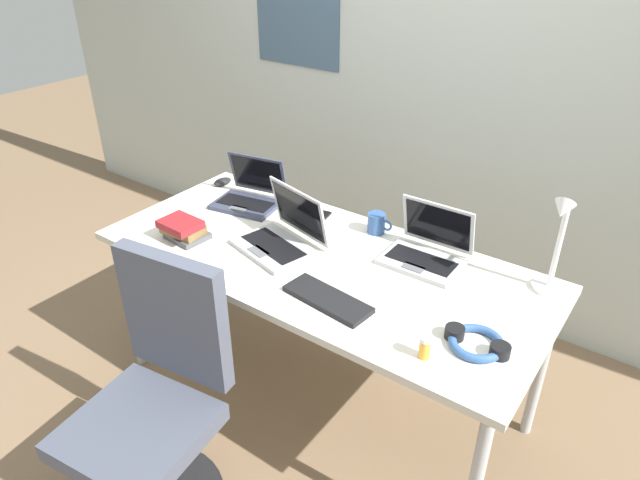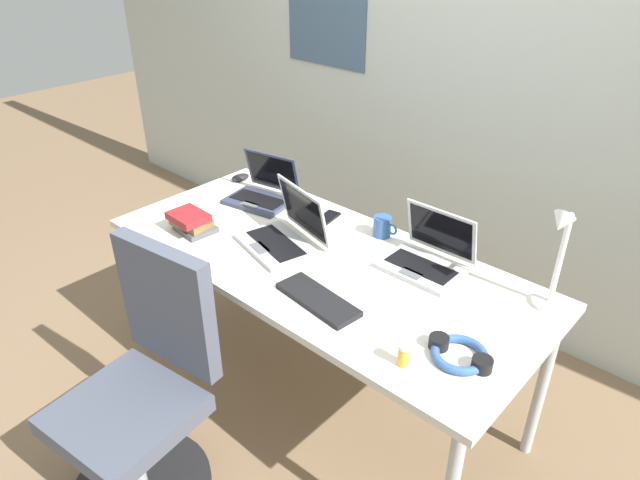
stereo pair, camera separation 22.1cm
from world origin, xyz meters
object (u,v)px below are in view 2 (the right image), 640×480
Objects in this scene: laptop_near_mouse at (427,257)px; headphones at (460,354)px; computer_mouse at (240,177)px; pill_bottle at (404,354)px; cell_phone at (327,218)px; book_stack at (192,222)px; coffee_mug at (383,226)px; laptop_back_right at (284,234)px; laptop_far_corner at (262,192)px; office_chair at (144,404)px; desk_lamp at (557,260)px; external_keyboard at (318,299)px.

laptop_near_mouse is 1.41× the size of headphones.
pill_bottle is at bearing -10.71° from computer_mouse.
cell_phone is 1.72× the size of pill_bottle.
book_stack and coffee_mug have the same top height.
coffee_mug is at bearing 163.40° from laptop_near_mouse.
laptop_back_right reaches higher than laptop_far_corner.
laptop_far_corner is 3.44× the size of computer_mouse.
office_chair is (-0.77, -0.47, -0.38)m from pill_bottle.
desk_lamp is 1.36m from laptop_far_corner.
pill_bottle is at bearing -2.49° from external_keyboard.
external_keyboard is 0.34× the size of office_chair.
book_stack is (-0.35, -0.47, 0.04)m from cell_phone.
book_stack is at bearing -176.98° from headphones.
book_stack reaches higher than external_keyboard.
headphones is 1.89× the size of coffee_mug.
computer_mouse is (-1.60, -0.00, -0.18)m from desk_lamp.
desk_lamp is 1.01m from cell_phone.
coffee_mug is (0.27, 0.04, 0.04)m from cell_phone.
book_stack reaches higher than computer_mouse.
external_keyboard is at bearing -28.34° from laptop_back_right.
office_chair is at bearing -89.39° from laptop_back_right.
laptop_back_right reaches higher than cell_phone.
pill_bottle is (0.79, -0.55, 0.04)m from cell_phone.
laptop_back_right reaches higher than office_chair.
book_stack is (-0.00, -0.41, -0.00)m from laptop_far_corner.
laptop_back_right reaches higher than external_keyboard.
cell_phone is at bearing 9.91° from computer_mouse.
cell_phone is at bearing -179.21° from desk_lamp.
office_chair is (0.38, -0.95, -0.39)m from laptop_far_corner.
laptop_far_corner is 0.27m from computer_mouse.
pill_bottle is 0.42× the size of book_stack.
external_keyboard is at bearing -15.52° from computer_mouse.
desk_lamp is at bearing -8.79° from cell_phone.
cell_phone is 0.96m from pill_bottle.
coffee_mug is (-0.72, 0.03, -0.15)m from desk_lamp.
laptop_back_right reaches higher than laptop_near_mouse.
headphones is (-0.09, -0.42, -0.18)m from desk_lamp.
coffee_mug is 0.12× the size of office_chair.
external_keyboard is 1.11m from computer_mouse.
laptop_back_right is at bearing -95.83° from cell_phone.
laptop_near_mouse is at bearing -13.48° from cell_phone.
laptop_near_mouse is 0.28m from coffee_mug.
coffee_mug reaches higher than cell_phone.
computer_mouse is 0.55m from book_stack.
external_keyboard is 4.18× the size of pill_bottle.
cell_phone is 0.59m from book_stack.
pill_bottle is 0.79m from coffee_mug.
desk_lamp is 1.51m from office_chair.
laptop_back_right is at bearing -14.48° from computer_mouse.
laptop_far_corner is 1.24m from pill_bottle.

